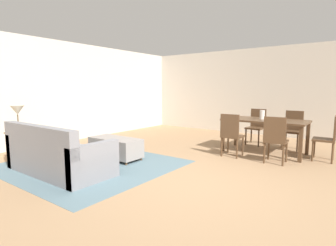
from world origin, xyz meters
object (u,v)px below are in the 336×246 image
dining_chair_near_left (231,133)px  ottoman_table (116,147)px  couch (57,156)px  dining_chair_far_left (257,124)px  side_table (19,138)px  vase_centerpiece (262,115)px  table_lamp (17,111)px  dining_chair_far_right (293,128)px  dining_chair_near_right (275,137)px  dining_table (265,123)px  dining_chair_head_east (329,136)px

dining_chair_near_left → ottoman_table: bearing=-139.8°
couch → dining_chair_near_left: (1.96, 2.80, 0.23)m
dining_chair_near_left → dining_chair_far_left: size_ratio=1.00×
side_table → vase_centerpiece: bearing=45.0°
table_lamp → vase_centerpiece: bearing=45.0°
table_lamp → dining_chair_far_right: bearing=46.7°
couch → ottoman_table: (0.11, 1.24, -0.04)m
dining_chair_near_right → dining_chair_far_right: (-0.01, 1.58, 0.00)m
table_lamp → dining_chair_near_left: size_ratio=0.57×
dining_chair_near_left → dining_chair_near_right: size_ratio=1.00×
table_lamp → dining_table: bearing=44.3°
ottoman_table → dining_chair_head_east: size_ratio=1.23×
dining_chair_near_left → dining_chair_near_right: same height
table_lamp → dining_chair_near_right: table_lamp is taller
table_lamp → dining_chair_near_right: bearing=34.2°
dining_chair_near_left → dining_chair_far_left: 1.64m
table_lamp → dining_chair_far_right: (4.15, 4.40, -0.48)m
couch → dining_table: size_ratio=1.12×
dining_chair_near_right → dining_chair_far_left: size_ratio=1.00×
ottoman_table → dining_chair_near_left: dining_chair_near_left is taller
dining_table → dining_chair_near_right: dining_chair_near_right is taller
dining_chair_far_right → side_table: bearing=-133.3°
table_lamp → couch: bearing=1.2°
dining_chair_far_right → dining_chair_near_left: bearing=-119.5°
ottoman_table → side_table: 1.90m
couch → table_lamp: size_ratio=3.79×
dining_chair_near_left → vase_centerpiece: bearing=64.5°
table_lamp → dining_chair_head_east: bearing=36.2°
couch → dining_chair_far_right: (2.85, 4.38, 0.23)m
couch → dining_chair_head_east: dining_chair_head_east is taller
side_table → table_lamp: table_lamp is taller
side_table → dining_chair_near_left: dining_chair_near_left is taller
side_table → dining_table: 5.19m
ottoman_table → dining_chair_far_left: size_ratio=1.23×
ottoman_table → side_table: (-1.40, -1.26, 0.22)m
couch → dining_chair_head_east: size_ratio=2.16×
couch → dining_chair_far_right: 5.23m
couch → dining_chair_far_left: (1.96, 4.45, 0.23)m
table_lamp → dining_table: size_ratio=0.30×
side_table → dining_chair_head_east: size_ratio=0.65×
dining_chair_far_left → vase_centerpiece: 0.98m
dining_chair_head_east → table_lamp: bearing=-143.8°
dining_table → dining_chair_head_east: size_ratio=1.92×
dining_table → vase_centerpiece: bearing=166.4°
dining_chair_near_left → dining_table: bearing=60.1°
dining_chair_head_east → dining_chair_far_left: bearing=154.0°
dining_table → dining_chair_head_east: dining_chair_head_east is taller
table_lamp → dining_chair_far_left: (3.25, 4.47, -0.48)m
dining_chair_far_left → dining_chair_far_right: 0.90m
side_table → dining_table: dining_table is taller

